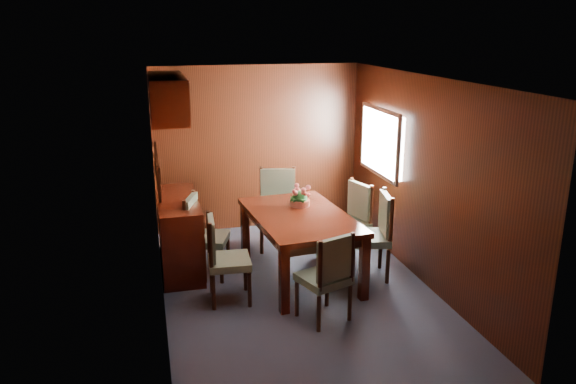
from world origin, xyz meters
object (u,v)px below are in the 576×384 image
object	(u,v)px
chair_right_near	(375,230)
chair_left_near	(222,254)
dining_table	(300,223)
sideboard	(180,233)
chair_head	(328,273)
flower_centerpiece	(300,196)

from	to	relation	value
chair_right_near	chair_left_near	bearing A→B (deg)	107.66
dining_table	chair_left_near	xyz separation A→B (m)	(-0.98, -0.38, -0.14)
dining_table	sideboard	bearing A→B (deg)	149.71
sideboard	chair_left_near	world-z (taller)	chair_left_near
chair_head	flower_centerpiece	distance (m)	1.47
chair_right_near	chair_head	distance (m)	1.27
flower_centerpiece	chair_left_near	bearing A→B (deg)	-146.71
chair_right_near	dining_table	bearing A→B (deg)	89.63
flower_centerpiece	chair_right_near	bearing A→B (deg)	-32.68
dining_table	chair_right_near	size ratio (longest dim) A/B	1.70
sideboard	chair_head	size ratio (longest dim) A/B	1.45
chair_left_near	chair_head	xyz separation A→B (m)	(0.97, -0.72, -0.01)
dining_table	flower_centerpiece	distance (m)	0.41
chair_right_near	chair_head	bearing A→B (deg)	147.66
dining_table	chair_left_near	bearing A→B (deg)	-163.75
sideboard	flower_centerpiece	distance (m)	1.57
sideboard	flower_centerpiece	bearing A→B (deg)	-12.73
sideboard	dining_table	world-z (taller)	sideboard
chair_left_near	flower_centerpiece	xyz separation A→B (m)	(1.06, 0.70, 0.38)
dining_table	chair_head	xyz separation A→B (m)	(-0.01, -1.10, -0.15)
sideboard	chair_left_near	bearing A→B (deg)	-69.11
sideboard	dining_table	bearing A→B (deg)	-25.30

